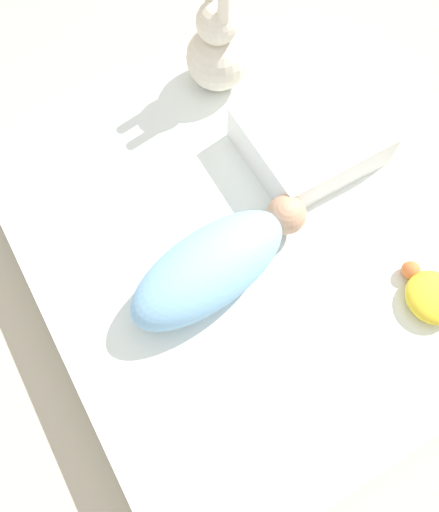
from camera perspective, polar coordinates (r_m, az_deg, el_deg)
The scene contains 6 objects.
ground_plane at distance 1.45m, azimuth 1.05°, elevation -1.27°, with size 12.00×12.00×0.00m, color #B2A893.
bed_mattress at distance 1.38m, azimuth 1.10°, elevation -0.16°, with size 1.28×1.00×0.16m.
swaddled_baby at distance 1.20m, azimuth -0.58°, elevation -1.00°, with size 0.25×0.52×0.16m.
pillow at distance 1.42m, azimuth 10.31°, elevation 13.28°, with size 0.31×0.34×0.12m.
bunny_plush at distance 1.51m, azimuth -0.22°, elevation 22.48°, with size 0.18×0.18×0.35m.
turtle_plush at distance 1.34m, azimuth 23.04°, elevation -4.12°, with size 0.18×0.13×0.06m.
Camera 1 is at (-0.42, 0.27, 1.37)m, focal length 35.00 mm.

